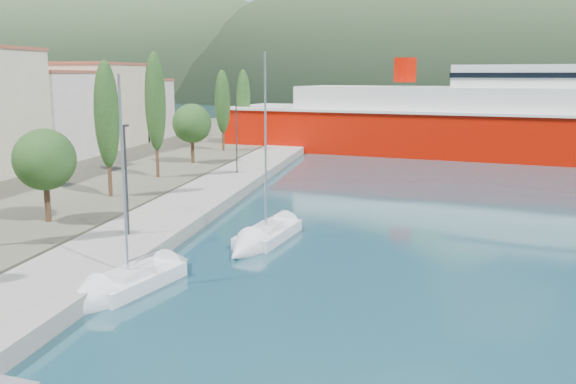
# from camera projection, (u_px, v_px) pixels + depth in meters

# --- Properties ---
(ground) EXTENTS (1400.00, 1400.00, 0.00)m
(ground) POSITION_uv_depth(u_px,v_px,m) (380.00, 120.00, 136.51)
(ground) COLOR #1B4651
(quay) EXTENTS (5.00, 88.00, 0.80)m
(quay) POSITION_uv_depth(u_px,v_px,m) (198.00, 201.00, 47.18)
(quay) COLOR gray
(quay) RESTS_ON ground
(town_buildings) EXTENTS (9.20, 69.20, 11.30)m
(town_buildings) POSITION_uv_depth(u_px,v_px,m) (2.00, 117.00, 60.96)
(town_buildings) COLOR beige
(town_buildings) RESTS_ON land_strip
(tree_row) EXTENTS (3.93, 62.82, 11.10)m
(tree_row) POSITION_uv_depth(u_px,v_px,m) (144.00, 120.00, 52.66)
(tree_row) COLOR #47301E
(tree_row) RESTS_ON land_strip
(lamp_posts) EXTENTS (0.15, 46.65, 6.06)m
(lamp_posts) POSITION_uv_depth(u_px,v_px,m) (126.00, 176.00, 34.94)
(lamp_posts) COLOR #2D2D33
(lamp_posts) RESTS_ON quay
(sailboat_near) EXTENTS (4.03, 7.55, 10.41)m
(sailboat_near) POSITION_uv_depth(u_px,v_px,m) (107.00, 294.00, 27.43)
(sailboat_near) COLOR silver
(sailboat_near) RESTS_ON ground
(sailboat_mid) EXTENTS (3.42, 8.31, 11.61)m
(sailboat_mid) POSITION_uv_depth(u_px,v_px,m) (256.00, 243.00, 35.80)
(sailboat_mid) COLOR silver
(sailboat_mid) RESTS_ON ground
(ferry) EXTENTS (62.92, 26.60, 12.23)m
(ferry) POSITION_uv_depth(u_px,v_px,m) (476.00, 124.00, 76.26)
(ferry) COLOR #B90F01
(ferry) RESTS_ON ground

